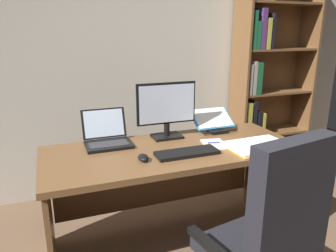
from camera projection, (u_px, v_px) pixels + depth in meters
name	position (u px, v px, depth m)	size (l,w,h in m)	color
wall_back	(146.00, 47.00, 3.11)	(4.80, 0.12, 2.77)	beige
desk	(170.00, 170.00, 2.37)	(1.78, 0.74, 0.75)	brown
bookshelf	(265.00, 75.00, 3.39)	(0.87, 0.32, 2.26)	brown
office_chair	(267.00, 249.00, 1.65)	(0.67, 0.60, 1.08)	black
monitor	(167.00, 111.00, 2.41)	(0.46, 0.16, 0.42)	black
laptop	(107.00, 137.00, 2.31)	(0.32, 0.31, 0.23)	black
keyboard	(187.00, 153.00, 2.12)	(0.42, 0.15, 0.02)	black
computer_mouse	(143.00, 158.00, 2.02)	(0.06, 0.10, 0.04)	black
reading_stand_with_book	(213.00, 120.00, 2.65)	(0.33, 0.27, 0.16)	black
open_binder	(258.00, 146.00, 2.25)	(0.46, 0.33, 0.02)	orange
notepad	(215.00, 144.00, 2.30)	(0.15, 0.21, 0.01)	white
pen	(217.00, 143.00, 2.31)	(0.01, 0.01, 0.14)	navy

